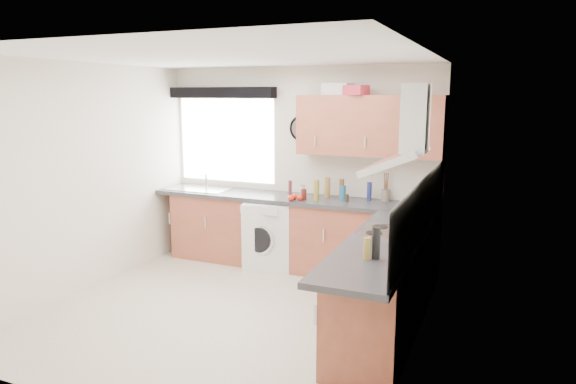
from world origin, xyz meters
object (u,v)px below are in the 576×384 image
at_px(washing_machine, 269,234).
at_px(upper_cabinets, 370,126).
at_px(extractor_hood, 405,139).
at_px(oven, 388,283).

bearing_deg(washing_machine, upper_cabinets, -5.60).
height_order(extractor_hood, upper_cabinets, upper_cabinets).
distance_m(upper_cabinets, washing_machine, 1.84).
relative_size(oven, washing_machine, 1.00).
height_order(upper_cabinets, washing_machine, upper_cabinets).
bearing_deg(washing_machine, extractor_hood, -47.01).
relative_size(oven, extractor_hood, 1.09).
height_order(oven, extractor_hood, extractor_hood).
bearing_deg(oven, upper_cabinets, 112.54).
height_order(oven, washing_machine, washing_machine).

